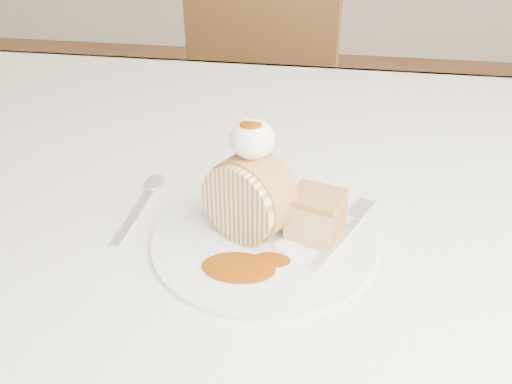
# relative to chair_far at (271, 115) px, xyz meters

# --- Properties ---
(table) EXTENTS (1.40, 0.90, 0.75)m
(table) POSITION_rel_chair_far_xyz_m (0.14, -0.81, 0.19)
(table) COLOR white
(table) RESTS_ON ground
(chair_far) EXTENTS (0.45, 0.45, 0.83)m
(chair_far) POSITION_rel_chair_far_xyz_m (0.00, 0.00, 0.00)
(chair_far) COLOR brown
(chair_far) RESTS_ON ground
(plate) EXTENTS (0.32, 0.32, 0.01)m
(plate) POSITION_rel_chair_far_xyz_m (0.11, -0.96, 0.28)
(plate) COLOR white
(plate) RESTS_ON table
(roulade_slice) EXTENTS (0.11, 0.09, 0.09)m
(roulade_slice) POSITION_rel_chair_far_xyz_m (0.09, -0.95, 0.33)
(roulade_slice) COLOR beige
(roulade_slice) RESTS_ON plate
(cake_chunk) EXTENTS (0.07, 0.07, 0.05)m
(cake_chunk) POSITION_rel_chair_far_xyz_m (0.17, -0.94, 0.31)
(cake_chunk) COLOR #AA7640
(cake_chunk) RESTS_ON plate
(whipped_cream) EXTENTS (0.05, 0.05, 0.04)m
(whipped_cream) POSITION_rel_chair_far_xyz_m (0.10, -0.94, 0.40)
(whipped_cream) COLOR white
(whipped_cream) RESTS_ON roulade_slice
(caramel_drizzle) EXTENTS (0.02, 0.02, 0.01)m
(caramel_drizzle) POSITION_rel_chair_far_xyz_m (0.10, -0.94, 0.42)
(caramel_drizzle) COLOR #6E3004
(caramel_drizzle) RESTS_ON whipped_cream
(caramel_pool) EXTENTS (0.09, 0.07, 0.00)m
(caramel_pool) POSITION_rel_chair_far_xyz_m (0.09, -1.01, 0.29)
(caramel_pool) COLOR #6E3004
(caramel_pool) RESTS_ON plate
(fork) EXTENTS (0.08, 0.15, 0.00)m
(fork) POSITION_rel_chair_far_xyz_m (0.19, -0.96, 0.29)
(fork) COLOR silver
(fork) RESTS_ON plate
(spoon) EXTENTS (0.03, 0.15, 0.00)m
(spoon) POSITION_rel_chair_far_xyz_m (-0.05, -0.93, 0.28)
(spoon) COLOR silver
(spoon) RESTS_ON table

